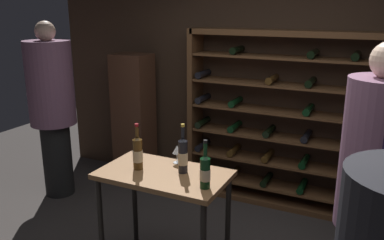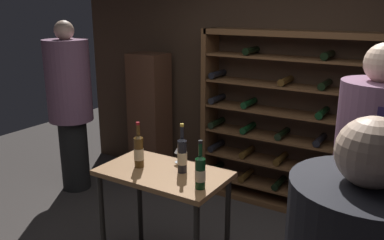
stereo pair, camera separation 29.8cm
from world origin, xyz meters
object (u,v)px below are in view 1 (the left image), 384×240
at_px(person_guest_blue_shirt, 373,189).
at_px(wine_glass_stemmed_right, 177,150).
at_px(wine_bottle_amber_reserve, 205,171).
at_px(wine_rack, 289,124).
at_px(wine_bottle_green_slim, 183,155).
at_px(display_cabinet, 134,119).
at_px(wine_bottle_black_capsule, 138,153).
at_px(tasting_table, 164,187).
at_px(person_guest_khaki, 52,103).

relative_size(person_guest_blue_shirt, wine_glass_stemmed_right, 13.08).
bearing_deg(wine_bottle_amber_reserve, wine_rack, 83.95).
relative_size(wine_bottle_green_slim, wine_glass_stemmed_right, 2.58).
xyz_separation_m(display_cabinet, wine_bottle_black_capsule, (1.08, -1.54, 0.25)).
height_order(tasting_table, wine_bottle_black_capsule, wine_bottle_black_capsule).
bearing_deg(wine_bottle_amber_reserve, wine_bottle_black_capsule, 172.36).
bearing_deg(tasting_table, wine_bottle_amber_reserve, -15.49).
bearing_deg(wine_rack, wine_glass_stemmed_right, -111.97).
relative_size(tasting_table, wine_bottle_amber_reserve, 2.81).
bearing_deg(tasting_table, person_guest_khaki, 157.52).
bearing_deg(wine_glass_stemmed_right, wine_bottle_amber_reserve, -39.53).
bearing_deg(wine_glass_stemmed_right, wine_bottle_green_slim, -49.01).
bearing_deg(display_cabinet, person_guest_khaki, -130.13).
bearing_deg(wine_glass_stemmed_right, wine_rack, 68.03).
relative_size(person_guest_blue_shirt, display_cabinet, 1.22).
height_order(wine_bottle_black_capsule, wine_bottle_green_slim, wine_bottle_green_slim).
bearing_deg(wine_rack, person_guest_blue_shirt, -62.43).
relative_size(wine_bottle_black_capsule, wine_glass_stemmed_right, 2.45).
height_order(tasting_table, wine_glass_stemmed_right, wine_glass_stemmed_right).
distance_m(person_guest_khaki, wine_bottle_green_slim, 2.17).
xyz_separation_m(tasting_table, wine_bottle_green_slim, (0.14, 0.07, 0.27)).
relative_size(display_cabinet, wine_bottle_green_slim, 4.15).
height_order(tasting_table, person_guest_blue_shirt, person_guest_blue_shirt).
distance_m(wine_rack, wine_bottle_green_slim, 1.68).
distance_m(wine_bottle_black_capsule, wine_glass_stemmed_right, 0.33).
distance_m(wine_rack, wine_bottle_black_capsule, 1.89).
distance_m(person_guest_khaki, wine_bottle_amber_reserve, 2.48).
relative_size(display_cabinet, wine_glass_stemmed_right, 10.68).
bearing_deg(person_guest_blue_shirt, person_guest_khaki, 177.95).
height_order(wine_bottle_green_slim, wine_glass_stemmed_right, wine_bottle_green_slim).
bearing_deg(wine_bottle_amber_reserve, wine_bottle_green_slim, 146.42).
height_order(wine_bottle_black_capsule, wine_bottle_amber_reserve, wine_bottle_black_capsule).
distance_m(display_cabinet, wine_bottle_black_capsule, 1.90).
bearing_deg(tasting_table, person_guest_blue_shirt, -0.77).
height_order(wine_rack, tasting_table, wine_rack).
xyz_separation_m(wine_bottle_black_capsule, wine_bottle_green_slim, (0.35, 0.09, 0.01)).
bearing_deg(person_guest_khaki, tasting_table, -82.62).
bearing_deg(wine_bottle_amber_reserve, person_guest_khaki, 158.69).
bearing_deg(wine_glass_stemmed_right, person_guest_khaki, 163.33).
height_order(person_guest_blue_shirt, wine_bottle_amber_reserve, person_guest_blue_shirt).
relative_size(person_guest_blue_shirt, wine_bottle_black_capsule, 5.34).
bearing_deg(person_guest_khaki, wine_bottle_green_slim, -79.65).
bearing_deg(person_guest_blue_shirt, wine_bottle_black_capsule, -168.29).
xyz_separation_m(wine_bottle_black_capsule, wine_glass_stemmed_right, (0.22, 0.25, -0.03)).
xyz_separation_m(wine_rack, wine_bottle_green_slim, (-0.46, -1.61, 0.12)).
height_order(wine_bottle_green_slim, wine_bottle_amber_reserve, wine_bottle_green_slim).
relative_size(person_guest_blue_shirt, person_guest_khaki, 0.98).
height_order(wine_rack, wine_bottle_black_capsule, wine_rack).
bearing_deg(tasting_table, wine_bottle_green_slim, 25.61).
distance_m(tasting_table, wine_bottle_amber_reserve, 0.49).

